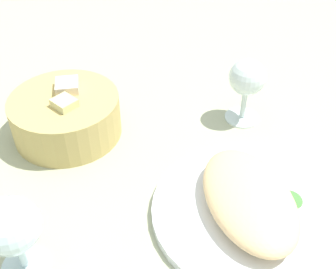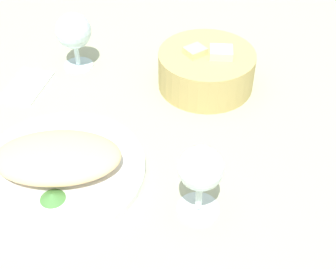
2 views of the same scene
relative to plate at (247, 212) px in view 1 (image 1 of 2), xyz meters
The scene contains 7 objects.
ground_plane 11.03cm from the plate, 40.96° to the left, with size 140.00×140.00×2.00cm, color #ABAF8C.
plate is the anchor object (origin of this frame).
omelette 2.89cm from the plate, ahead, with size 20.16×11.99×4.38cm, color #F4C78B.
lettuce_garnish 6.70cm from the plate, 75.68° to the right, with size 3.88×3.88×1.10cm, color #47813B.
bread_basket 34.72cm from the plate, 56.82° to the left, with size 18.72×18.72×8.96cm.
wine_glass_near 24.27cm from the plate, ahead, with size 6.48×6.48×12.18cm.
wine_glass_far 31.79cm from the plate, 105.60° to the left, with size 7.20×7.20×11.87cm.
Camera 1 is at (-48.15, 4.35, 48.61)cm, focal length 45.62 mm.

